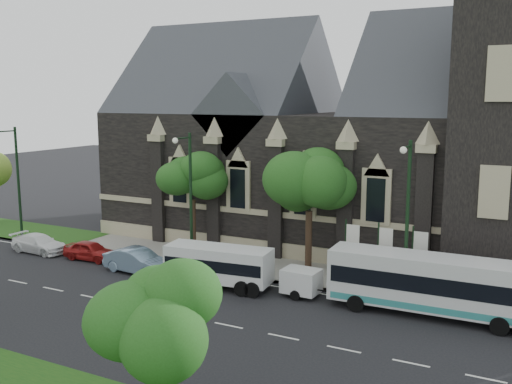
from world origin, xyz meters
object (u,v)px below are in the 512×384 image
Objects in this scene: box_trailer at (301,281)px; car_far_white at (39,244)px; car_far_red at (90,251)px; street_lamp_near at (407,213)px; tree_walk_left at (196,175)px; banner_flag_center at (383,250)px; street_lamp_far at (16,177)px; street_lamp_mid at (189,193)px; tree_park_east at (168,308)px; banner_flag_left at (350,246)px; banner_flag_right at (417,254)px; tree_walk_right at (314,182)px; sedan at (138,261)px; shuttle_bus at (219,264)px; tour_coach at (434,284)px.

box_trailer reaches higher than car_far_white.
street_lamp_near is at bearing -88.95° from car_far_red.
car_far_white is at bearing -153.54° from tree_walk_left.
street_lamp_far is at bearing -176.14° from banner_flag_center.
street_lamp_mid reaches higher than box_trailer.
tree_park_east is 23.52m from car_far_red.
banner_flag_left is 1.00× the size of banner_flag_center.
tree_walk_left reaches higher than banner_flag_right.
tree_walk_left is (-9.01, -0.01, -0.08)m from tree_walk_right.
banner_flag_left is (0.11, 18.32, -2.24)m from tree_park_east.
sedan is at bearing 131.91° from tree_park_east.
street_lamp_mid reaches higher than banner_flag_right.
box_trailer is at bearing -88.61° from car_far_white.
street_lamp_mid is 10.81m from banner_flag_left.
shuttle_bus is (-6.74, -4.13, -0.94)m from banner_flag_left.
box_trailer is at bearing -93.09° from car_far_red.
sedan reaches higher than car_far_white.
box_trailer is at bearing -81.61° from sedan.
tree_park_east is at bearing -133.36° from sedan.
tree_walk_left is 4.08m from street_lamp_mid.
banner_flag_center is (28.29, 1.91, -2.73)m from street_lamp_far.
street_lamp_far is at bearing 167.49° from shuttle_bus.
banner_flag_right is 1.02× the size of car_far_red.
tour_coach is at bearing -28.94° from tree_walk_right.
banner_flag_left is 13.60m from sedan.
sedan is (-12.75, 14.21, -3.83)m from tree_park_east.
banner_flag_center is (14.08, -1.70, -3.35)m from tree_walk_left.
banner_flag_center is 20.06m from car_far_red.
car_far_red is at bearing 139.44° from tree_park_east.
street_lamp_mid is at bearing 0.00° from street_lamp_far.
banner_flag_right is at bearing 3.60° from street_lamp_far.
street_lamp_near is 21.93m from car_far_red.
street_lamp_far is 2.25× the size of banner_flag_left.
street_lamp_near is at bearing 18.37° from box_trailer.
shuttle_bus reaches higher than car_far_white.
car_far_red is at bearing -86.21° from car_far_white.
banner_flag_center is 24.76m from car_far_white.
sedan is 1.22× the size of car_far_red.
tree_walk_right is 12.45m from sedan.
tour_coach reaches higher than shuttle_bus.
tree_walk_right is at bearing -54.50° from sedan.
tree_walk_left reaches higher than sedan.
tree_walk_left is at bearing 167.13° from street_lamp_near.
tree_park_east is 0.82× the size of tree_walk_left.
street_lamp_mid is 0.83× the size of tour_coach.
banner_flag_left reaches higher than car_far_red.
shuttle_bus is 1.45× the size of car_far_white.
tree_park_east is 0.70× the size of street_lamp_far.
sedan is at bearing -97.63° from tree_walk_left.
tour_coach is (5.65, 15.27, -2.89)m from tree_park_east.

